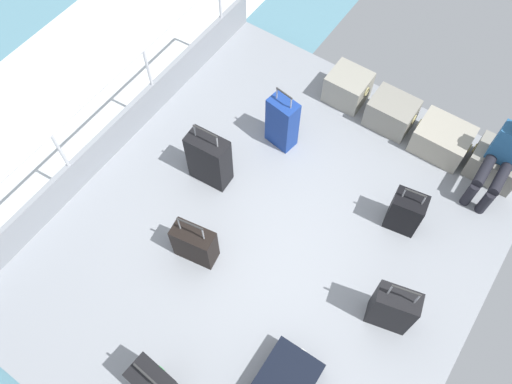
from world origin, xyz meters
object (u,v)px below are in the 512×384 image
cargo_crate_1 (391,113)px  suitcase_4 (195,244)px  cargo_crate_2 (442,139)px  cargo_crate_0 (348,87)px  passenger_seated (504,156)px  suitcase_0 (282,123)px  cargo_crate_3 (496,163)px  suitcase_5 (209,159)px  suitcase_6 (393,308)px  suitcase_1 (405,212)px

cargo_crate_1 → suitcase_4: (-0.88, -2.73, 0.06)m
cargo_crate_1 → cargo_crate_2: (0.67, -0.00, -0.02)m
cargo_crate_0 → passenger_seated: size_ratio=0.49×
suitcase_0 → suitcase_4: (0.07, -1.75, -0.10)m
cargo_crate_3 → passenger_seated: passenger_seated is taller
cargo_crate_3 → suitcase_0: size_ratio=0.68×
suitcase_0 → suitcase_5: suitcase_5 is taller
cargo_crate_1 → suitcase_6: 2.48m
suitcase_6 → cargo_crate_1: bearing=116.6°
cargo_crate_2 → suitcase_1: size_ratio=0.93×
suitcase_6 → passenger_seated: bearing=84.2°
cargo_crate_0 → suitcase_5: 2.04m
cargo_crate_1 → cargo_crate_2: size_ratio=0.89×
cargo_crate_1 → passenger_seated: size_ratio=0.54×
cargo_crate_3 → suitcase_4: 3.53m
cargo_crate_3 → cargo_crate_1: bearing=-178.4°
cargo_crate_2 → suitcase_1: (0.08, -1.17, 0.09)m
cargo_crate_3 → suitcase_1: 1.34m
cargo_crate_1 → cargo_crate_0: bearing=175.4°
cargo_crate_3 → suitcase_4: (-2.20, -2.77, 0.08)m
suitcase_4 → cargo_crate_2: bearing=60.4°
suitcase_5 → cargo_crate_0: bearing=69.7°
cargo_crate_0 → passenger_seated: (1.95, -0.19, 0.34)m
suitcase_4 → suitcase_5: bearing=117.9°
cargo_crate_0 → suitcase_5: suitcase_5 is taller
cargo_crate_3 → suitcase_5: bearing=-144.5°
suitcase_1 → cargo_crate_1: bearing=122.5°
suitcase_4 → suitcase_6: suitcase_6 is taller
suitcase_1 → suitcase_4: suitcase_4 is taller
cargo_crate_2 → suitcase_4: size_ratio=0.88×
suitcase_6 → cargo_crate_3: bearing=84.6°
passenger_seated → suitcase_0: bearing=-159.7°
suitcase_6 → suitcase_0: bearing=149.1°
cargo_crate_3 → cargo_crate_0: bearing=179.6°
suitcase_5 → suitcase_0: bearing=66.1°
cargo_crate_3 → suitcase_1: size_ratio=0.86×
passenger_seated → suitcase_6: size_ratio=1.23×
cargo_crate_0 → suitcase_6: bearing=-52.4°
suitcase_1 → suitcase_6: (0.36, -1.04, 0.05)m
cargo_crate_2 → suitcase_0: (-1.62, -0.98, 0.18)m
cargo_crate_3 → suitcase_5: 3.27m
cargo_crate_3 → cargo_crate_2: bearing=-176.4°
cargo_crate_0 → cargo_crate_2: bearing=-2.4°
passenger_seated → suitcase_5: bearing=-147.1°
cargo_crate_2 → suitcase_4: 3.14m
cargo_crate_0 → passenger_seated: bearing=-5.6°
cargo_crate_0 → suitcase_4: size_ratio=0.71×
suitcase_4 → suitcase_5: size_ratio=0.83×
suitcase_4 → suitcase_1: bearing=43.8°
cargo_crate_1 → suitcase_6: (1.11, -2.21, 0.13)m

